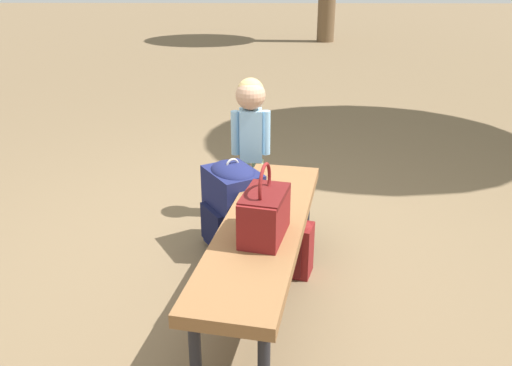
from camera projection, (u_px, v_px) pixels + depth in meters
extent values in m
plane|color=brown|center=(235.00, 251.00, 3.25)|extent=(40.00, 40.00, 0.00)
cube|color=brown|center=(263.00, 228.00, 2.64)|extent=(1.65, 0.69, 0.06)
cylinder|color=black|center=(262.00, 207.00, 3.38)|extent=(0.05, 0.05, 0.39)
cylinder|color=black|center=(306.00, 211.00, 3.33)|extent=(0.05, 0.05, 0.39)
cylinder|color=black|center=(195.00, 354.00, 2.12)|extent=(0.05, 0.05, 0.39)
cylinder|color=black|center=(264.00, 364.00, 2.07)|extent=(0.05, 0.05, 0.39)
cylinder|color=black|center=(284.00, 222.00, 3.39)|extent=(0.09, 0.28, 0.04)
cube|color=maroon|center=(265.00, 216.00, 2.45)|extent=(0.35, 0.25, 0.22)
cube|color=#561313|center=(265.00, 195.00, 2.41)|extent=(0.32, 0.25, 0.02)
torus|color=maroon|center=(265.00, 184.00, 2.39)|extent=(0.19, 0.06, 0.20)
cylinder|color=#B2D8B2|center=(258.00, 187.00, 3.65)|extent=(0.08, 0.08, 0.41)
cylinder|color=#B2D8B2|center=(244.00, 188.00, 3.65)|extent=(0.08, 0.08, 0.41)
ellipsoid|color=white|center=(258.00, 213.00, 3.70)|extent=(0.09, 0.05, 0.04)
ellipsoid|color=white|center=(244.00, 213.00, 3.70)|extent=(0.09, 0.05, 0.04)
cube|color=#8CBFE5|center=(251.00, 135.00, 3.50)|extent=(0.13, 0.15, 0.35)
cylinder|color=#8CBFE5|center=(266.00, 133.00, 3.50)|extent=(0.06, 0.06, 0.30)
cylinder|color=#8CBFE5|center=(235.00, 133.00, 3.49)|extent=(0.06, 0.06, 0.30)
sphere|color=tan|center=(251.00, 95.00, 3.39)|extent=(0.19, 0.19, 0.19)
sphere|color=tan|center=(250.00, 92.00, 3.40)|extent=(0.18, 0.18, 0.18)
cube|color=#191E4C|center=(233.00, 210.00, 3.20)|extent=(0.43, 0.40, 0.51)
ellipsoid|color=#191E4C|center=(233.00, 172.00, 3.10)|extent=(0.41, 0.38, 0.12)
cube|color=black|center=(212.00, 227.00, 3.16)|extent=(0.23, 0.16, 0.23)
cube|color=black|center=(260.00, 210.00, 3.20)|extent=(0.06, 0.05, 0.44)
cube|color=black|center=(247.00, 200.00, 3.33)|extent=(0.06, 0.05, 0.44)
torus|color=#B2B2B7|center=(232.00, 165.00, 3.09)|extent=(0.05, 0.08, 0.08)
cube|color=maroon|center=(293.00, 249.00, 2.98)|extent=(0.21, 0.24, 0.30)
ellipsoid|color=maroon|center=(294.00, 226.00, 2.92)|extent=(0.19, 0.23, 0.07)
cube|color=#4A1010|center=(297.00, 249.00, 3.07)|extent=(0.06, 0.14, 0.14)
cube|color=#4A1010|center=(281.00, 255.00, 2.92)|extent=(0.02, 0.04, 0.26)
cube|color=#4A1010|center=(298.00, 257.00, 2.89)|extent=(0.02, 0.04, 0.26)
torus|color=#B2B2B7|center=(294.00, 222.00, 2.91)|extent=(0.05, 0.02, 0.05)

